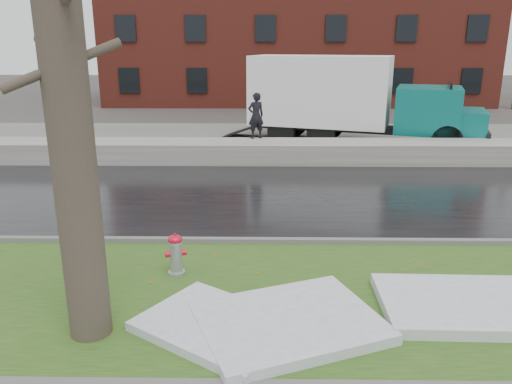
{
  "coord_description": "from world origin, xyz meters",
  "views": [
    {
      "loc": [
        -0.3,
        -8.85,
        4.11
      ],
      "look_at": [
        -0.46,
        1.56,
        1.0
      ],
      "focal_mm": 35.0,
      "sensor_mm": 36.0,
      "label": 1
    }
  ],
  "objects_px": {
    "box_truck": "(348,98)",
    "worker": "(256,116)",
    "fire_hydrant": "(176,253)",
    "tree": "(64,71)"
  },
  "relations": [
    {
      "from": "box_truck",
      "to": "worker",
      "type": "xyz_separation_m",
      "value": [
        -3.76,
        -2.85,
        -0.34
      ]
    },
    {
      "from": "fire_hydrant",
      "to": "box_truck",
      "type": "distance_m",
      "value": 13.72
    },
    {
      "from": "worker",
      "to": "fire_hydrant",
      "type": "bearing_deg",
      "value": 59.76
    },
    {
      "from": "fire_hydrant",
      "to": "tree",
      "type": "height_order",
      "value": "tree"
    },
    {
      "from": "fire_hydrant",
      "to": "box_truck",
      "type": "relative_size",
      "value": 0.07
    },
    {
      "from": "box_truck",
      "to": "worker",
      "type": "bearing_deg",
      "value": -125.1
    },
    {
      "from": "box_truck",
      "to": "worker",
      "type": "height_order",
      "value": "box_truck"
    },
    {
      "from": "fire_hydrant",
      "to": "worker",
      "type": "height_order",
      "value": "worker"
    },
    {
      "from": "box_truck",
      "to": "worker",
      "type": "distance_m",
      "value": 4.73
    },
    {
      "from": "fire_hydrant",
      "to": "worker",
      "type": "relative_size",
      "value": 0.48
    }
  ]
}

